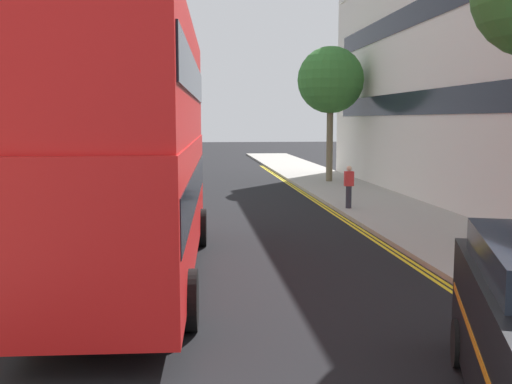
# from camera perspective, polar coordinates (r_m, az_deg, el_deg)

# --- Properties ---
(sidewalk_right) EXTENTS (4.00, 80.00, 0.14)m
(sidewalk_right) POSITION_cam_1_polar(r_m,az_deg,el_deg) (20.57, 15.28, -2.88)
(sidewalk_right) COLOR #9E9991
(sidewalk_right) RESTS_ON ground
(sidewalk_left) EXTENTS (4.00, 80.00, 0.14)m
(sidewalk_left) POSITION_cam_1_polar(r_m,az_deg,el_deg) (19.90, -22.20, -3.48)
(sidewalk_left) COLOR #9E9991
(sidewalk_left) RESTS_ON ground
(kerb_line_outer) EXTENTS (0.10, 56.00, 0.01)m
(kerb_line_outer) POSITION_cam_1_polar(r_m,az_deg,el_deg) (18.02, 11.38, -4.35)
(kerb_line_outer) COLOR yellow
(kerb_line_outer) RESTS_ON ground
(kerb_line_inner) EXTENTS (0.10, 56.00, 0.01)m
(kerb_line_inner) POSITION_cam_1_polar(r_m,az_deg,el_deg) (17.98, 10.89, -4.37)
(kerb_line_inner) COLOR yellow
(kerb_line_inner) RESTS_ON ground
(double_decker_bus_away) EXTENTS (3.17, 10.91, 5.64)m
(double_decker_bus_away) POSITION_cam_1_polar(r_m,az_deg,el_deg) (13.10, -11.37, 4.77)
(double_decker_bus_away) COLOR red
(double_decker_bus_away) RESTS_ON ground
(pedestrian_far) EXTENTS (0.34, 0.22, 1.62)m
(pedestrian_far) POSITION_cam_1_polar(r_m,az_deg,el_deg) (22.83, 8.91, 0.56)
(pedestrian_far) COLOR #2D2D38
(pedestrian_far) RESTS_ON sidewalk_right
(street_tree_mid) EXTENTS (3.58, 3.58, 7.27)m
(street_tree_mid) POSITION_cam_1_polar(r_m,az_deg,el_deg) (32.75, 7.17, 10.57)
(street_tree_mid) COLOR #6B6047
(street_tree_mid) RESTS_ON sidewalk_right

